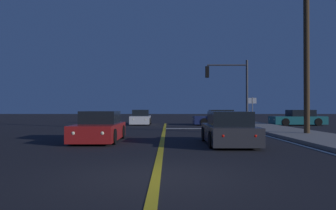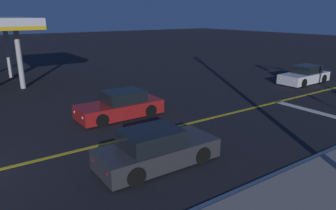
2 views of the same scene
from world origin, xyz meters
TOP-DOWN VIEW (x-y plane):
  - ground_plane at (0.00, 0.00)m, footprint 160.00×160.00m
  - sidewalk_right at (7.36, 9.10)m, footprint 3.20×32.76m
  - lane_line_center at (0.00, 9.10)m, footprint 0.20×30.94m
  - lane_line_edge_right at (5.51, 9.10)m, footprint 0.16×30.94m
  - stop_bar at (2.88, 16.70)m, footprint 5.76×0.50m
  - car_following_oncoming_navy at (4.71, 21.60)m, footprint 4.36×1.96m
  - car_side_waiting_white at (-2.24, 22.89)m, footprint 1.89×4.46m
  - car_parked_curb_teal at (11.60, 21.38)m, footprint 4.65×2.04m
  - car_lead_oncoming_red at (-2.81, 7.66)m, footprint 1.91×4.35m
  - car_mid_block_charcoal at (2.71, 6.28)m, footprint 1.92×4.33m
  - traffic_signal_near_right at (5.32, 19.00)m, footprint 3.41×0.28m
  - utility_pole_right at (7.66, 10.43)m, footprint 1.74×0.30m
  - street_sign_corner at (6.26, 16.20)m, footprint 0.56×0.13m

SIDE VIEW (x-z plane):
  - ground_plane at x=0.00m, z-range 0.00..0.00m
  - lane_line_center at x=0.00m, z-range 0.00..0.01m
  - lane_line_edge_right at x=5.51m, z-range 0.00..0.01m
  - stop_bar at x=2.88m, z-range 0.00..0.01m
  - sidewalk_right at x=7.36m, z-range 0.00..0.15m
  - car_side_waiting_white at x=-2.24m, z-range -0.09..1.25m
  - car_mid_block_charcoal at x=2.71m, z-range -0.09..1.25m
  - car_lead_oncoming_red at x=-2.81m, z-range -0.09..1.25m
  - car_following_oncoming_navy at x=4.71m, z-range -0.09..1.25m
  - car_parked_curb_teal at x=11.60m, z-range -0.09..1.25m
  - street_sign_corner at x=6.26m, z-range 0.40..2.66m
  - traffic_signal_near_right at x=5.32m, z-range 0.87..6.20m
  - utility_pole_right at x=7.66m, z-range 0.19..9.72m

